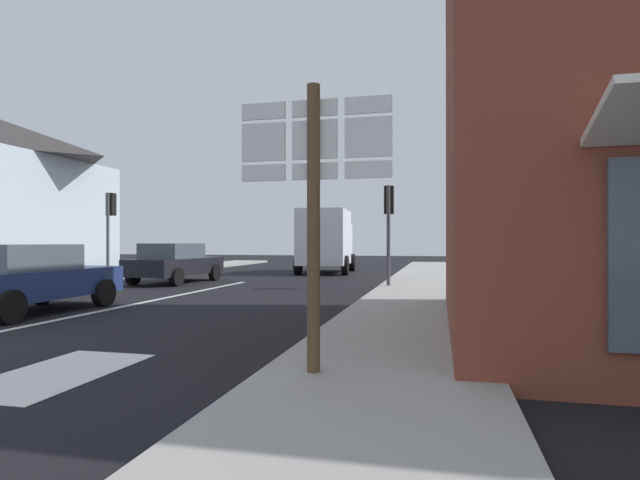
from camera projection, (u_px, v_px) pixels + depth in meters
name	position (u px, v px, depth m)	size (l,w,h in m)	color
ground_plane	(221.00, 287.00, 17.22)	(80.00, 80.00, 0.00)	black
sidewalk_right	(416.00, 295.00, 13.75)	(2.54, 44.00, 0.14)	#9E9B96
sidewalk_left	(11.00, 286.00, 16.79)	(2.54, 44.00, 0.14)	#9E9B96
lane_centre_stripe	(158.00, 300.00, 13.32)	(0.16, 12.00, 0.01)	silver
lane_turn_arrow	(57.00, 373.00, 5.84)	(1.20, 2.20, 0.01)	silver
sedan_near	(25.00, 278.00, 10.79)	(1.97, 4.20, 1.47)	navy
sedan_far	(175.00, 262.00, 18.84)	(2.15, 4.29, 1.47)	black
delivery_truck	(326.00, 239.00, 24.83)	(2.79, 5.15, 3.05)	silver
route_sign_post	(314.00, 197.00, 5.41)	(1.66, 0.14, 3.20)	brown
traffic_light_near_left	(110.00, 216.00, 20.31)	(0.30, 0.49, 3.49)	#47474C
traffic_light_near_right	(389.00, 213.00, 16.29)	(0.30, 0.49, 3.33)	#47474C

